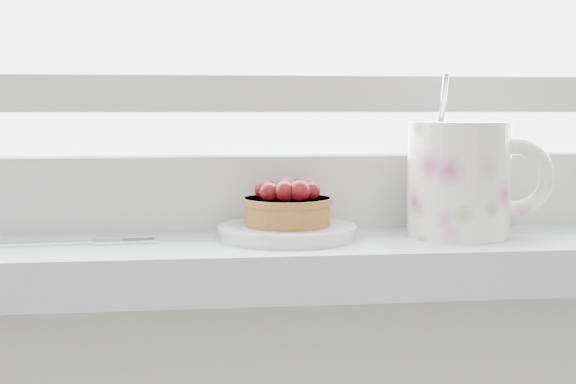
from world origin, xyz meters
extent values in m
cube|color=silver|center=(0.00, 1.90, 0.92)|extent=(1.60, 0.20, 0.04)
cube|color=silver|center=(0.00, 1.97, 0.97)|extent=(1.30, 0.05, 0.07)
cube|color=silver|center=(0.00, 1.97, 1.07)|extent=(1.30, 0.04, 0.04)
cylinder|color=silver|center=(0.02, 1.89, 0.95)|extent=(0.12, 0.12, 0.01)
cylinder|color=brown|center=(0.02, 1.89, 0.96)|extent=(0.08, 0.08, 0.02)
cylinder|color=brown|center=(0.02, 1.89, 0.97)|extent=(0.08, 0.08, 0.01)
sphere|color=#4D070B|center=(0.02, 1.89, 0.98)|extent=(0.02, 0.02, 0.02)
sphere|color=#4D070B|center=(0.04, 1.89, 0.98)|extent=(0.02, 0.02, 0.02)
sphere|color=#4D070B|center=(0.03, 1.91, 0.98)|extent=(0.02, 0.02, 0.02)
sphere|color=#4D070B|center=(0.02, 1.91, 0.98)|extent=(0.02, 0.02, 0.02)
sphere|color=#4D070B|center=(0.00, 1.90, 0.98)|extent=(0.02, 0.02, 0.02)
sphere|color=#4D070B|center=(0.00, 1.89, 0.98)|extent=(0.02, 0.02, 0.02)
sphere|color=#4D070B|center=(0.00, 1.87, 0.98)|extent=(0.02, 0.02, 0.02)
sphere|color=#4D070B|center=(0.01, 1.87, 0.98)|extent=(0.02, 0.02, 0.02)
sphere|color=#4D070B|center=(0.03, 1.87, 0.98)|extent=(0.02, 0.02, 0.02)
sphere|color=#4D070B|center=(0.04, 1.88, 0.98)|extent=(0.02, 0.02, 0.02)
cylinder|color=silver|center=(0.17, 1.88, 0.99)|extent=(0.11, 0.11, 0.10)
cylinder|color=black|center=(0.17, 1.88, 1.04)|extent=(0.08, 0.08, 0.01)
torus|color=silver|center=(0.22, 1.87, 0.99)|extent=(0.07, 0.03, 0.07)
cylinder|color=silver|center=(0.16, 1.90, 1.06)|extent=(0.01, 0.03, 0.06)
cube|color=silver|center=(-0.21, 1.88, 0.94)|extent=(0.09, 0.02, 0.00)
cube|color=silver|center=(-0.16, 1.88, 0.94)|extent=(0.02, 0.01, 0.00)
cube|color=silver|center=(-0.14, 1.88, 0.94)|extent=(0.03, 0.02, 0.00)
cube|color=silver|center=(-0.11, 1.88, 0.94)|extent=(0.03, 0.01, 0.00)
cube|color=silver|center=(-0.11, 1.88, 0.94)|extent=(0.03, 0.01, 0.00)
cube|color=silver|center=(-0.11, 1.89, 0.94)|extent=(0.03, 0.01, 0.00)
cube|color=silver|center=(-0.11, 1.89, 0.94)|extent=(0.03, 0.01, 0.00)
camera|label=1|loc=(-0.07, 1.18, 1.06)|focal=50.00mm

